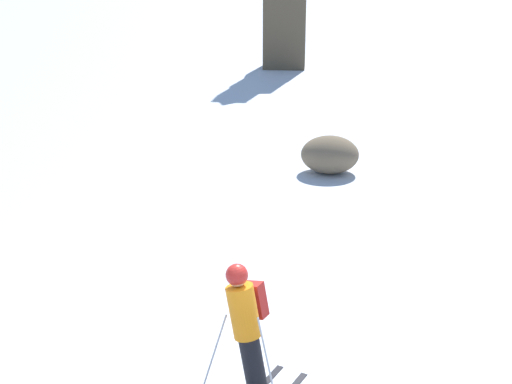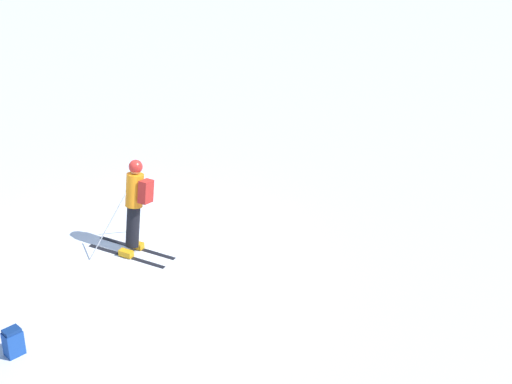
# 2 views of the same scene
# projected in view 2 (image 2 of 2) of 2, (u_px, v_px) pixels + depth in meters

# --- Properties ---
(ground_plane) EXTENTS (300.00, 300.00, 0.00)m
(ground_plane) POSITION_uv_depth(u_px,v_px,m) (130.00, 256.00, 16.77)
(ground_plane) COLOR white
(skier) EXTENTS (1.39, 1.81, 1.90)m
(skier) POSITION_uv_depth(u_px,v_px,m) (135.00, 201.00, 16.54)
(skier) COLOR black
(skier) RESTS_ON ground
(spare_backpack) EXTENTS (0.37, 0.36, 0.50)m
(spare_backpack) POSITION_uv_depth(u_px,v_px,m) (13.00, 342.00, 13.90)
(spare_backpack) COLOR #194293
(spare_backpack) RESTS_ON ground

